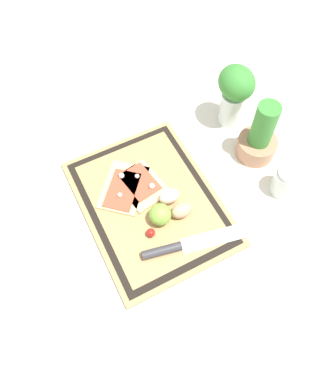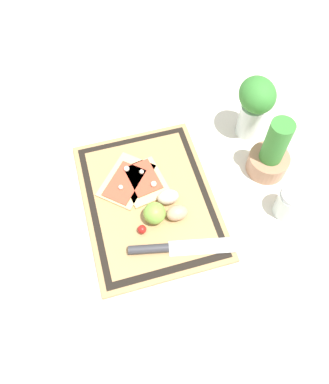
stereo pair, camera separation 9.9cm
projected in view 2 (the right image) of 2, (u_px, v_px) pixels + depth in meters
ground_plane at (149, 202)px, 1.02m from camera, size 6.00×6.00×0.00m
cutting_board at (149, 200)px, 1.01m from camera, size 0.45×0.34×0.02m
pizza_slice_near at (126, 181)px, 1.02m from camera, size 0.19×0.18×0.02m
pizza_slice_far at (146, 180)px, 1.02m from camera, size 0.15×0.13×0.02m
knife at (164, 248)px, 0.92m from camera, size 0.08×0.27×0.02m
egg_brown at (177, 213)px, 0.96m from camera, size 0.04×0.06×0.04m
egg_pink at (168, 197)px, 0.98m from camera, size 0.04×0.06×0.04m
lime at (155, 213)px, 0.95m from camera, size 0.06×0.06×0.06m
cherry_tomato_red at (142, 229)px, 0.95m from camera, size 0.02×0.02×0.02m
herb_pot at (271, 155)px, 1.01m from camera, size 0.11×0.11×0.19m
sauce_jar at (290, 204)px, 0.97m from camera, size 0.07×0.07×0.09m
herb_glass at (255, 104)px, 1.03m from camera, size 0.11×0.10×0.20m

